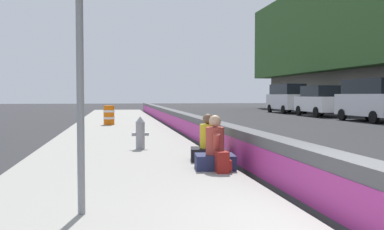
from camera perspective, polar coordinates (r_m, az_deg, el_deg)
jersey_barrier at (r=5.31m, az=22.25°, el=-10.34°), size 76.00×0.45×0.85m
route_sign_post at (r=5.55m, az=-14.23°, el=8.88°), size 0.44×0.09×3.60m
fire_hydrant at (r=12.02m, az=-6.69°, el=-2.23°), size 0.26×0.46×0.88m
seated_person_foreground at (r=8.74m, az=2.98°, el=-4.80°), size 0.72×0.82×1.06m
seated_person_middle at (r=9.84m, az=2.05°, el=-4.00°), size 0.74×0.83×1.04m
backpack at (r=8.35m, az=3.95°, el=-6.10°), size 0.32×0.28×0.40m
construction_barrel at (r=21.98m, az=-10.66°, el=-0.00°), size 0.54×0.54×0.95m
parked_car_fourth at (r=28.38m, az=22.20°, el=1.91°), size 5.17×2.25×2.56m
parked_car_midline at (r=34.06m, az=16.10°, el=1.80°), size 4.81×2.08×2.28m
parked_car_far at (r=40.06m, az=12.13°, el=2.19°), size 5.13×2.17×2.56m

